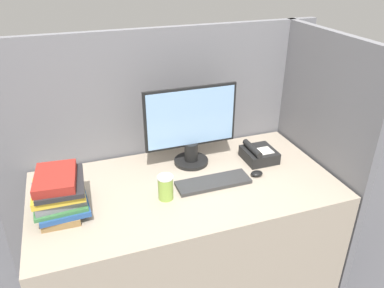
# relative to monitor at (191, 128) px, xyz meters

# --- Properties ---
(cubicle_panel_rear) EXTENTS (2.00, 0.04, 1.50)m
(cubicle_panel_rear) POSITION_rel_monitor_xyz_m (-0.11, 0.24, -0.24)
(cubicle_panel_rear) COLOR slate
(cubicle_panel_rear) RESTS_ON ground_plane
(cubicle_panel_right) EXTENTS (0.04, 0.87, 1.50)m
(cubicle_panel_right) POSITION_rel_monitor_xyz_m (0.73, -0.18, -0.24)
(cubicle_panel_right) COLOR slate
(cubicle_panel_right) RESTS_ON ground_plane
(desk) EXTENTS (1.60, 0.81, 0.76)m
(desk) POSITION_rel_monitor_xyz_m (-0.11, -0.21, -0.61)
(desk) COLOR tan
(desk) RESTS_ON ground_plane
(monitor) EXTENTS (0.53, 0.20, 0.46)m
(monitor) POSITION_rel_monitor_xyz_m (0.00, 0.00, 0.00)
(monitor) COLOR black
(monitor) RESTS_ON desk
(keyboard) EXTENTS (0.40, 0.13, 0.02)m
(keyboard) POSITION_rel_monitor_xyz_m (0.04, -0.25, -0.21)
(keyboard) COLOR #333333
(keyboard) RESTS_ON desk
(mouse) EXTENTS (0.07, 0.05, 0.03)m
(mouse) POSITION_rel_monitor_xyz_m (0.29, -0.26, -0.21)
(mouse) COLOR black
(mouse) RESTS_ON desk
(coffee_cup) EXTENTS (0.08, 0.08, 0.13)m
(coffee_cup) POSITION_rel_monitor_xyz_m (-0.24, -0.29, -0.16)
(coffee_cup) COLOR #8CB247
(coffee_cup) RESTS_ON desk
(book_stack) EXTENTS (0.25, 0.31, 0.21)m
(book_stack) POSITION_rel_monitor_xyz_m (-0.73, -0.23, -0.12)
(book_stack) COLOR olive
(book_stack) RESTS_ON desk
(desk_telephone) EXTENTS (0.18, 0.19, 0.10)m
(desk_telephone) POSITION_rel_monitor_xyz_m (0.39, -0.10, -0.19)
(desk_telephone) COLOR black
(desk_telephone) RESTS_ON desk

